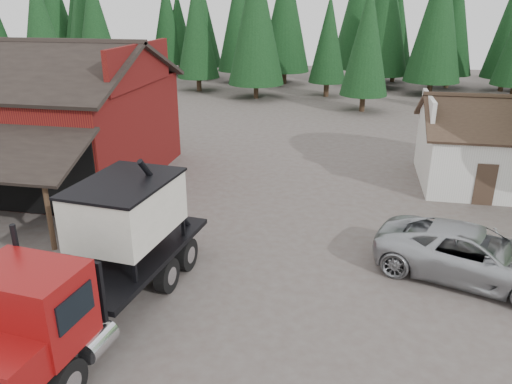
# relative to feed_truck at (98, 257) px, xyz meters

# --- Properties ---
(ground) EXTENTS (120.00, 120.00, 0.00)m
(ground) POSITION_rel_feed_truck_xyz_m (1.60, 1.57, -2.06)
(ground) COLOR #4E433D
(ground) RESTS_ON ground
(red_barn) EXTENTS (12.80, 13.63, 7.18)m
(red_barn) POSITION_rel_feed_truck_xyz_m (-9.40, 11.48, 0.64)
(red_barn) COLOR maroon
(red_barn) RESTS_ON ground
(farmhouse) EXTENTS (8.60, 6.42, 4.65)m
(farmhouse) POSITION_rel_feed_truck_xyz_m (14.60, 14.57, -0.39)
(farmhouse) COLOR silver
(farmhouse) RESTS_ON ground
(conifer_backdrop) EXTENTS (76.00, 16.00, 16.00)m
(conifer_backdrop) POSITION_rel_feed_truck_xyz_m (1.60, 43.57, -2.06)
(conifer_backdrop) COLOR black
(conifer_backdrop) RESTS_ON ground
(near_pine_a) EXTENTS (4.40, 4.40, 11.40)m
(near_pine_a) POSITION_rel_feed_truck_xyz_m (-20.40, 29.57, 4.34)
(near_pine_a) COLOR #382619
(near_pine_a) RESTS_ON ground
(near_pine_b) EXTENTS (3.96, 3.96, 10.40)m
(near_pine_b) POSITION_rel_feed_truck_xyz_m (7.60, 31.57, 3.83)
(near_pine_b) COLOR #382619
(near_pine_b) RESTS_ON ground
(near_pine_d) EXTENTS (5.28, 5.28, 13.40)m
(near_pine_d) POSITION_rel_feed_truck_xyz_m (-2.40, 35.57, 5.34)
(near_pine_d) COLOR #382619
(near_pine_d) RESTS_ON ground
(feed_truck) EXTENTS (3.65, 9.97, 4.40)m
(feed_truck) POSITION_rel_feed_truck_xyz_m (0.00, 0.00, 0.00)
(feed_truck) COLOR black
(feed_truck) RESTS_ON ground
(silver_car) EXTENTS (7.02, 4.87, 1.78)m
(silver_car) POSITION_rel_feed_truck_xyz_m (11.24, 4.57, -1.17)
(silver_car) COLOR #ACB0B4
(silver_car) RESTS_ON ground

